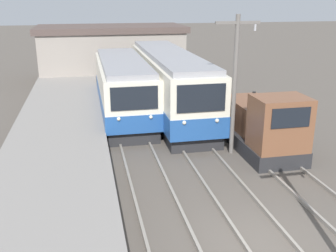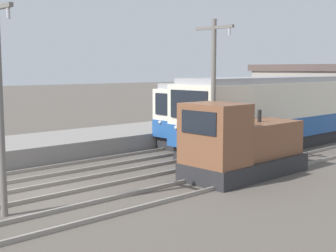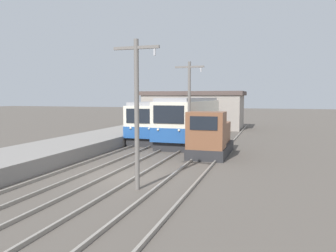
{
  "view_description": "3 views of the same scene",
  "coord_description": "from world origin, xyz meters",
  "px_view_note": "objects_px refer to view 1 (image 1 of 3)",
  "views": [
    {
      "loc": [
        -4.74,
        -9.14,
        6.97
      ],
      "look_at": [
        -1.33,
        7.04,
        1.52
      ],
      "focal_mm": 42.0,
      "sensor_mm": 36.0,
      "label": 1
    },
    {
      "loc": [
        14.63,
        -7.54,
        4.26
      ],
      "look_at": [
        -1.03,
        7.0,
        1.65
      ],
      "focal_mm": 50.0,
      "sensor_mm": 36.0,
      "label": 2
    },
    {
      "loc": [
        7.07,
        -14.65,
        3.93
      ],
      "look_at": [
        0.14,
        7.17,
        1.89
      ],
      "focal_mm": 35.0,
      "sensor_mm": 36.0,
      "label": 3
    }
  ],
  "objects_px": {
    "shunting_locomotive": "(263,126)",
    "catenary_mast_mid": "(235,80)",
    "commuter_train_left": "(123,90)",
    "commuter_train_center": "(169,86)"
  },
  "relations": [
    {
      "from": "commuter_train_left",
      "to": "catenary_mast_mid",
      "type": "distance_m",
      "value": 8.37
    },
    {
      "from": "shunting_locomotive",
      "to": "catenary_mast_mid",
      "type": "xyz_separation_m",
      "value": [
        -1.49,
        0.02,
        2.25
      ]
    },
    {
      "from": "commuter_train_left",
      "to": "shunting_locomotive",
      "type": "relative_size",
      "value": 1.96
    },
    {
      "from": "commuter_train_center",
      "to": "shunting_locomotive",
      "type": "xyz_separation_m",
      "value": [
        3.0,
        -6.87,
        -0.57
      ]
    },
    {
      "from": "shunting_locomotive",
      "to": "catenary_mast_mid",
      "type": "relative_size",
      "value": 0.88
    },
    {
      "from": "commuter_train_center",
      "to": "catenary_mast_mid",
      "type": "xyz_separation_m",
      "value": [
        1.51,
        -6.85,
        1.68
      ]
    },
    {
      "from": "commuter_train_center",
      "to": "catenary_mast_mid",
      "type": "relative_size",
      "value": 2.18
    },
    {
      "from": "catenary_mast_mid",
      "to": "shunting_locomotive",
      "type": "bearing_deg",
      "value": -0.69
    },
    {
      "from": "commuter_train_left",
      "to": "catenary_mast_mid",
      "type": "relative_size",
      "value": 1.72
    },
    {
      "from": "commuter_train_center",
      "to": "shunting_locomotive",
      "type": "bearing_deg",
      "value": -66.41
    }
  ]
}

